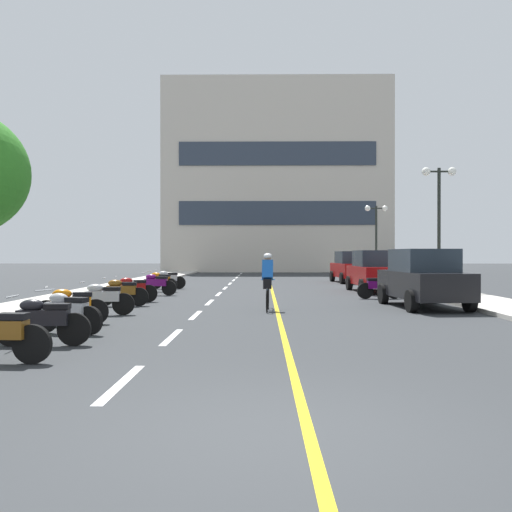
# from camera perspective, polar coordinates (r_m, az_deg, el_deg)

# --- Properties ---
(ground_plane) EXTENTS (140.00, 140.00, 0.00)m
(ground_plane) POSITION_cam_1_polar(r_m,az_deg,el_deg) (26.24, 1.07, -3.42)
(ground_plane) COLOR #2D3033
(curb_left) EXTENTS (2.40, 72.00, 0.12)m
(curb_left) POSITION_cam_1_polar(r_m,az_deg,el_deg) (30.06, -12.85, -2.85)
(curb_left) COLOR #B7B2A8
(curb_left) RESTS_ON ground
(curb_right) EXTENTS (2.40, 72.00, 0.12)m
(curb_right) POSITION_cam_1_polar(r_m,az_deg,el_deg) (30.15, 14.86, -2.84)
(curb_right) COLOR #B7B2A8
(curb_right) RESTS_ON ground
(lane_dash_0) EXTENTS (0.14, 2.20, 0.01)m
(lane_dash_0) POSITION_cam_1_polar(r_m,az_deg,el_deg) (7.60, -13.53, -12.45)
(lane_dash_0) COLOR silver
(lane_dash_0) RESTS_ON ground
(lane_dash_1) EXTENTS (0.14, 2.20, 0.01)m
(lane_dash_1) POSITION_cam_1_polar(r_m,az_deg,el_deg) (11.46, -8.56, -8.15)
(lane_dash_1) COLOR silver
(lane_dash_1) RESTS_ON ground
(lane_dash_2) EXTENTS (0.14, 2.20, 0.01)m
(lane_dash_2) POSITION_cam_1_polar(r_m,az_deg,el_deg) (15.39, -6.16, -6.00)
(lane_dash_2) COLOR silver
(lane_dash_2) RESTS_ON ground
(lane_dash_3) EXTENTS (0.14, 2.20, 0.01)m
(lane_dash_3) POSITION_cam_1_polar(r_m,az_deg,el_deg) (19.35, -4.75, -4.72)
(lane_dash_3) COLOR silver
(lane_dash_3) RESTS_ON ground
(lane_dash_4) EXTENTS (0.14, 2.20, 0.01)m
(lane_dash_4) POSITION_cam_1_polar(r_m,az_deg,el_deg) (23.32, -3.82, -3.88)
(lane_dash_4) COLOR silver
(lane_dash_4) RESTS_ON ground
(lane_dash_5) EXTENTS (0.14, 2.20, 0.01)m
(lane_dash_5) POSITION_cam_1_polar(r_m,az_deg,el_deg) (27.30, -3.16, -3.28)
(lane_dash_5) COLOR silver
(lane_dash_5) RESTS_ON ground
(lane_dash_6) EXTENTS (0.14, 2.20, 0.01)m
(lane_dash_6) POSITION_cam_1_polar(r_m,az_deg,el_deg) (31.29, -2.67, -2.83)
(lane_dash_6) COLOR silver
(lane_dash_6) RESTS_ON ground
(lane_dash_7) EXTENTS (0.14, 2.20, 0.01)m
(lane_dash_7) POSITION_cam_1_polar(r_m,az_deg,el_deg) (35.28, -2.29, -2.48)
(lane_dash_7) COLOR silver
(lane_dash_7) RESTS_ON ground
(lane_dash_8) EXTENTS (0.14, 2.20, 0.01)m
(lane_dash_8) POSITION_cam_1_polar(r_m,az_deg,el_deg) (39.27, -1.99, -2.21)
(lane_dash_8) COLOR silver
(lane_dash_8) RESTS_ON ground
(lane_dash_9) EXTENTS (0.14, 2.20, 0.01)m
(lane_dash_9) POSITION_cam_1_polar(r_m,az_deg,el_deg) (43.26, -1.74, -1.98)
(lane_dash_9) COLOR silver
(lane_dash_9) RESTS_ON ground
(lane_dash_10) EXTENTS (0.14, 2.20, 0.01)m
(lane_dash_10) POSITION_cam_1_polar(r_m,az_deg,el_deg) (47.25, -1.54, -1.80)
(lane_dash_10) COLOR silver
(lane_dash_10) RESTS_ON ground
(lane_dash_11) EXTENTS (0.14, 2.20, 0.01)m
(lane_dash_11) POSITION_cam_1_polar(r_m,az_deg,el_deg) (51.25, -1.36, -1.64)
(lane_dash_11) COLOR silver
(lane_dash_11) RESTS_ON ground
(centre_line_yellow) EXTENTS (0.12, 66.00, 0.01)m
(centre_line_yellow) POSITION_cam_1_polar(r_m,az_deg,el_deg) (29.24, 1.52, -3.04)
(centre_line_yellow) COLOR gold
(centre_line_yellow) RESTS_ON ground
(office_building) EXTENTS (21.03, 6.74, 17.77)m
(office_building) POSITION_cam_1_polar(r_m,az_deg,el_deg) (54.00, 2.09, 7.90)
(office_building) COLOR beige
(office_building) RESTS_ON ground
(street_lamp_mid) EXTENTS (1.46, 0.36, 5.22)m
(street_lamp_mid) POSITION_cam_1_polar(r_m,az_deg,el_deg) (25.03, 18.13, 5.39)
(street_lamp_mid) COLOR black
(street_lamp_mid) RESTS_ON curb_right
(street_lamp_far) EXTENTS (1.46, 0.36, 4.65)m
(street_lamp_far) POSITION_cam_1_polar(r_m,az_deg,el_deg) (36.75, 12.14, 3.18)
(street_lamp_far) COLOR black
(street_lamp_far) RESTS_ON curb_right
(parked_car_near) EXTENTS (2.16, 4.31, 1.82)m
(parked_car_near) POSITION_cam_1_polar(r_m,az_deg,el_deg) (18.14, 16.64, -2.17)
(parked_car_near) COLOR black
(parked_car_near) RESTS_ON ground
(parked_car_mid) EXTENTS (2.05, 4.26, 1.82)m
(parked_car_mid) POSITION_cam_1_polar(r_m,az_deg,el_deg) (25.03, 12.00, -1.51)
(parked_car_mid) COLOR black
(parked_car_mid) RESTS_ON ground
(parked_car_far) EXTENTS (2.17, 4.31, 1.82)m
(parked_car_far) POSITION_cam_1_polar(r_m,az_deg,el_deg) (32.88, 9.70, -1.09)
(parked_car_far) COLOR black
(parked_car_far) RESTS_ON ground
(motorcycle_1) EXTENTS (1.70, 0.60, 0.92)m
(motorcycle_1) POSITION_cam_1_polar(r_m,az_deg,el_deg) (10.88, -20.90, -6.11)
(motorcycle_1) COLOR black
(motorcycle_1) RESTS_ON ground
(motorcycle_2) EXTENTS (1.65, 0.77, 0.92)m
(motorcycle_2) POSITION_cam_1_polar(r_m,az_deg,el_deg) (12.34, -18.77, -5.36)
(motorcycle_2) COLOR black
(motorcycle_2) RESTS_ON ground
(motorcycle_3) EXTENTS (1.66, 0.72, 0.92)m
(motorcycle_3) POSITION_cam_1_polar(r_m,az_deg,el_deg) (13.80, -18.35, -4.77)
(motorcycle_3) COLOR black
(motorcycle_3) RESTS_ON ground
(motorcycle_4) EXTENTS (1.70, 0.60, 0.92)m
(motorcycle_4) POSITION_cam_1_polar(r_m,az_deg,el_deg) (15.77, -15.38, -4.14)
(motorcycle_4) COLOR black
(motorcycle_4) RESTS_ON ground
(motorcycle_5) EXTENTS (1.70, 0.60, 0.92)m
(motorcycle_5) POSITION_cam_1_polar(r_m,az_deg,el_deg) (18.28, -13.57, -3.54)
(motorcycle_5) COLOR black
(motorcycle_5) RESTS_ON ground
(motorcycle_6) EXTENTS (1.68, 0.64, 0.92)m
(motorcycle_6) POSITION_cam_1_polar(r_m,az_deg,el_deg) (19.69, -12.51, -3.27)
(motorcycle_6) COLOR black
(motorcycle_6) RESTS_ON ground
(motorcycle_7) EXTENTS (1.70, 0.60, 0.92)m
(motorcycle_7) POSITION_cam_1_polar(r_m,az_deg,el_deg) (21.29, 12.51, -3.01)
(motorcycle_7) COLOR black
(motorcycle_7) RESTS_ON ground
(motorcycle_8) EXTENTS (1.70, 0.60, 0.92)m
(motorcycle_8) POSITION_cam_1_polar(r_m,az_deg,el_deg) (22.82, -10.19, -2.79)
(motorcycle_8) COLOR black
(motorcycle_8) RESTS_ON ground
(motorcycle_9) EXTENTS (1.63, 0.81, 0.92)m
(motorcycle_9) POSITION_cam_1_polar(r_m,az_deg,el_deg) (24.95, -9.79, -2.53)
(motorcycle_9) COLOR black
(motorcycle_9) RESTS_ON ground
(motorcycle_10) EXTENTS (1.70, 0.60, 0.92)m
(motorcycle_10) POSITION_cam_1_polar(r_m,az_deg,el_deg) (26.91, -9.01, -2.33)
(motorcycle_10) COLOR black
(motorcycle_10) RESTS_ON ground
(cyclist_rider) EXTENTS (0.42, 1.77, 1.71)m
(cyclist_rider) POSITION_cam_1_polar(r_m,az_deg,el_deg) (16.53, 1.18, -2.49)
(cyclist_rider) COLOR black
(cyclist_rider) RESTS_ON ground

